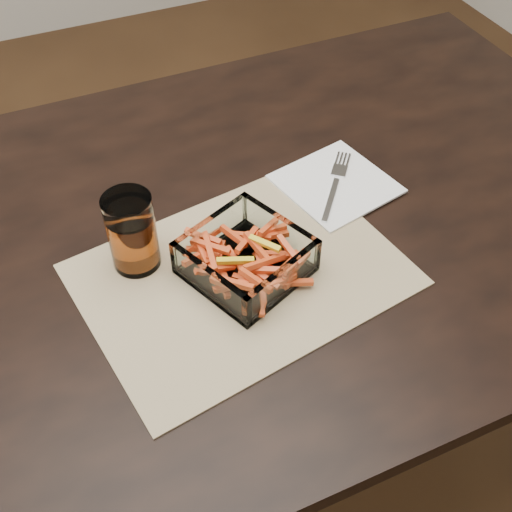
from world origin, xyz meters
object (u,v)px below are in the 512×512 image
object	(u,v)px
dining_table	(197,272)
glass_bowl	(246,259)
fork	(336,183)
tumbler	(132,234)

from	to	relation	value
dining_table	glass_bowl	size ratio (longest dim) A/B	8.05
dining_table	fork	world-z (taller)	fork
dining_table	glass_bowl	world-z (taller)	glass_bowl
tumbler	fork	bearing A→B (deg)	5.30
glass_bowl	tumbler	world-z (taller)	tumbler
glass_bowl	fork	size ratio (longest dim) A/B	1.33
glass_bowl	dining_table	bearing A→B (deg)	112.62
dining_table	fork	distance (m)	0.27
tumbler	glass_bowl	bearing A→B (deg)	-30.48
glass_bowl	tumbler	xyz separation A→B (m)	(-0.14, 0.08, 0.03)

